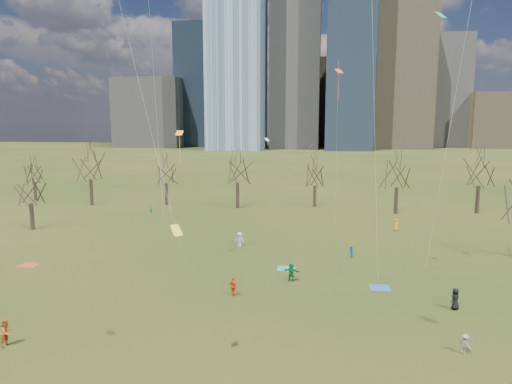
# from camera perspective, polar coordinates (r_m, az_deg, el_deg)

# --- Properties ---
(ground) EXTENTS (500.00, 500.00, 0.00)m
(ground) POSITION_cam_1_polar(r_m,az_deg,el_deg) (33.09, -3.10, -15.31)
(ground) COLOR black
(ground) RESTS_ON ground
(downtown_skyline) EXTENTS (212.50, 78.00, 118.00)m
(downtown_skyline) POSITION_cam_1_polar(r_m,az_deg,el_deg) (241.74, 6.43, 14.80)
(downtown_skyline) COLOR slate
(downtown_skyline) RESTS_ON ground
(bare_tree_row) EXTENTS (113.04, 29.80, 9.50)m
(bare_tree_row) POSITION_cam_1_polar(r_m,az_deg,el_deg) (67.51, 3.01, 2.50)
(bare_tree_row) COLOR black
(bare_tree_row) RESTS_ON ground
(blanket_teal) EXTENTS (1.60, 1.50, 0.03)m
(blanket_teal) POSITION_cam_1_polar(r_m,az_deg,el_deg) (42.91, 3.79, -9.55)
(blanket_teal) COLOR teal
(blanket_teal) RESTS_ON ground
(blanket_navy) EXTENTS (1.60, 1.50, 0.03)m
(blanket_navy) POSITION_cam_1_polar(r_m,az_deg,el_deg) (39.54, 15.20, -11.47)
(blanket_navy) COLOR #2348A4
(blanket_navy) RESTS_ON ground
(blanket_crimson) EXTENTS (1.60, 1.50, 0.03)m
(blanket_crimson) POSITION_cam_1_polar(r_m,az_deg,el_deg) (48.84, -26.53, -8.19)
(blanket_crimson) COLOR #B43324
(blanket_crimson) RESTS_ON ground
(person_2) EXTENTS (0.78, 0.94, 1.73)m
(person_2) POSITION_cam_1_polar(r_m,az_deg,el_deg) (32.65, -28.71, -15.12)
(person_2) COLOR #C0501B
(person_2) RESTS_ON ground
(person_3) EXTENTS (0.83, 0.88, 1.20)m
(person_3) POSITION_cam_1_polar(r_m,az_deg,el_deg) (30.74, 24.64, -16.87)
(person_3) COLOR slate
(person_3) RESTS_ON ground
(person_4) EXTENTS (0.92, 0.86, 1.52)m
(person_4) POSITION_cam_1_polar(r_m,az_deg,el_deg) (36.39, -2.85, -11.72)
(person_4) COLOR #EA421A
(person_4) RESTS_ON ground
(person_5) EXTENTS (1.57, 0.79, 1.62)m
(person_5) POSITION_cam_1_polar(r_m,az_deg,el_deg) (39.60, 4.45, -9.93)
(person_5) COLOR #16662F
(person_5) RESTS_ON ground
(person_6) EXTENTS (0.92, 0.88, 1.58)m
(person_6) POSITION_cam_1_polar(r_m,az_deg,el_deg) (36.85, 23.65, -12.15)
(person_6) COLOR black
(person_6) RESTS_ON ground
(person_8) EXTENTS (0.55, 0.67, 1.24)m
(person_8) POSITION_cam_1_polar(r_m,az_deg,el_deg) (46.80, 11.78, -7.38)
(person_8) COLOR #285DAE
(person_8) RESTS_ON ground
(person_9) EXTENTS (1.06, 0.68, 1.57)m
(person_9) POSITION_cam_1_polar(r_m,az_deg,el_deg) (50.09, -2.07, -5.92)
(person_9) COLOR silver
(person_9) RESTS_ON ground
(person_12) EXTENTS (0.50, 0.76, 1.55)m
(person_12) POSITION_cam_1_polar(r_m,az_deg,el_deg) (59.60, 17.10, -3.93)
(person_12) COLOR orange
(person_12) RESTS_ON ground
(person_13) EXTENTS (0.44, 0.59, 1.48)m
(person_13) POSITION_cam_1_polar(r_m,az_deg,el_deg) (69.38, -12.95, -2.03)
(person_13) COLOR #1A7568
(person_13) RESTS_ON ground
(kites_airborne) EXTENTS (48.93, 52.83, 34.69)m
(kites_airborne) POSITION_cam_1_polar(r_m,az_deg,el_deg) (40.70, 11.86, 8.78)
(kites_airborne) COLOR #FF9F15
(kites_airborne) RESTS_ON ground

